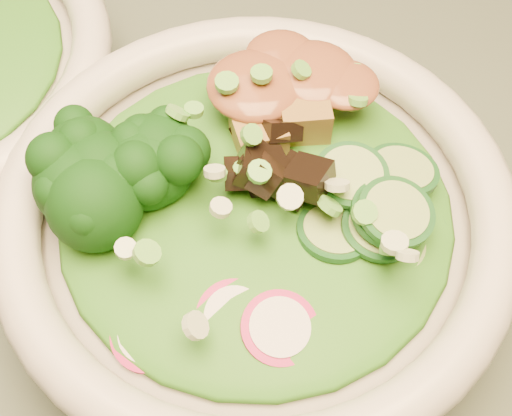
{
  "coord_description": "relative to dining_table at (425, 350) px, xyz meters",
  "views": [
    {
      "loc": [
        -0.15,
        -0.19,
        1.15
      ],
      "look_at": [
        -0.13,
        0.02,
        0.81
      ],
      "focal_mm": 50.0,
      "sensor_mm": 36.0,
      "label": 1
    }
  ],
  "objects": [
    {
      "name": "dining_table",
      "position": [
        0.0,
        0.0,
        0.0
      ],
      "size": [
        1.2,
        0.8,
        0.75
      ],
      "color": "black",
      "rests_on": "ground"
    },
    {
      "name": "salad_bowl",
      "position": [
        -0.13,
        0.02,
        0.16
      ],
      "size": [
        0.29,
        0.29,
        0.08
      ],
      "rotation": [
        0.0,
        0.0,
        0.3
      ],
      "color": "beige",
      "rests_on": "dining_table"
    },
    {
      "name": "lettuce_bed",
      "position": [
        -0.13,
        0.02,
        0.18
      ],
      "size": [
        0.22,
        0.22,
        0.03
      ],
      "primitive_type": "ellipsoid",
      "color": "#2A6B16",
      "rests_on": "salad_bowl"
    },
    {
      "name": "broccoli_florets",
      "position": [
        -0.19,
        0.04,
        0.2
      ],
      "size": [
        0.11,
        0.1,
        0.05
      ],
      "primitive_type": null,
      "rotation": [
        0.0,
        0.0,
        0.3
      ],
      "color": "black",
      "rests_on": "salad_bowl"
    },
    {
      "name": "radish_slices",
      "position": [
        -0.14,
        -0.05,
        0.18
      ],
      "size": [
        0.13,
        0.08,
        0.02
      ],
      "primitive_type": null,
      "rotation": [
        0.0,
        0.0,
        0.3
      ],
      "color": "#AE0D4B",
      "rests_on": "salad_bowl"
    },
    {
      "name": "cucumber_slices",
      "position": [
        -0.06,
        0.0,
        0.19
      ],
      "size": [
        0.1,
        0.1,
        0.04
      ],
      "primitive_type": null,
      "rotation": [
        0.0,
        0.0,
        0.3
      ],
      "color": "#A2C46C",
      "rests_on": "salad_bowl"
    },
    {
      "name": "mushroom_heap",
      "position": [
        -0.12,
        0.04,
        0.19
      ],
      "size": [
        0.1,
        0.1,
        0.04
      ],
      "primitive_type": null,
      "rotation": [
        0.0,
        0.0,
        0.3
      ],
      "color": "black",
      "rests_on": "salad_bowl"
    },
    {
      "name": "tofu_cubes",
      "position": [
        -0.11,
        0.09,
        0.19
      ],
      "size": [
        0.11,
        0.09,
        0.04
      ],
      "primitive_type": null,
      "rotation": [
        0.0,
        0.0,
        0.3
      ],
      "color": "olive",
      "rests_on": "salad_bowl"
    },
    {
      "name": "peanut_sauce",
      "position": [
        -0.11,
        0.09,
        0.21
      ],
      "size": [
        0.08,
        0.06,
        0.02
      ],
      "primitive_type": "ellipsoid",
      "color": "brown",
      "rests_on": "tofu_cubes"
    },
    {
      "name": "scallion_garnish",
      "position": [
        -0.13,
        0.02,
        0.21
      ],
      "size": [
        0.21,
        0.21,
        0.03
      ],
      "primitive_type": null,
      "color": "#63B43F",
      "rests_on": "salad_bowl"
    }
  ]
}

